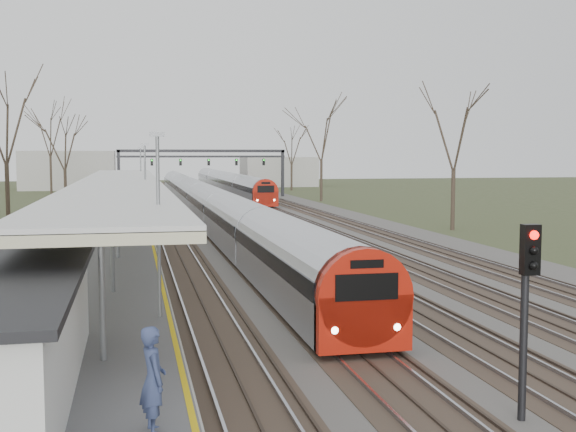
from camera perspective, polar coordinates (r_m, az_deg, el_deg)
name	(u,v)px	position (r m, az deg, el deg)	size (l,w,h in m)	color
track_bed	(237,218)	(61.60, -4.07, -0.15)	(24.00, 160.00, 0.22)	#474442
platform	(122,239)	(43.54, -13.00, -1.78)	(3.50, 69.00, 1.00)	#9E9B93
canopy	(119,184)	(38.77, -13.19, 2.49)	(4.10, 50.00, 3.11)	slate
signal_gantry	(203,159)	(91.15, -6.75, 4.51)	(21.00, 0.59, 6.08)	black
tree_west_far	(5,118)	(54.50, -21.46, 7.24)	(5.50, 5.50, 11.33)	#2D231C
tree_east_far	(454,129)	(52.76, 13.01, 6.74)	(5.00, 5.00, 10.30)	#2D231C
train_near	(202,201)	(62.86, -6.80, 1.22)	(2.62, 90.21, 3.05)	#B6B9C1
train_far	(227,183)	(100.85, -4.84, 2.61)	(2.62, 60.21, 3.05)	#B6B9C1
passenger	(153,380)	(12.00, -10.62, -12.61)	(0.64, 0.42, 1.75)	navy
signal_post	(527,293)	(15.15, 18.35, -5.78)	(0.35, 0.45, 4.10)	black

